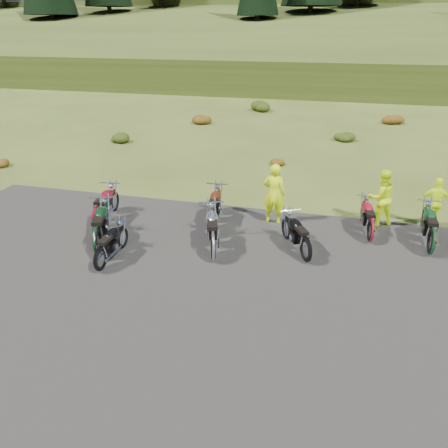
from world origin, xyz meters
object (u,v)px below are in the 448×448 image
(motorcycle_0, at_px, (102,271))
(motorcycle_3, at_px, (213,260))
(motorcycle_7, at_px, (428,255))
(person_middle, at_px, (274,195))

(motorcycle_0, xyz_separation_m, motorcycle_3, (2.63, 1.25, 0.00))
(motorcycle_0, relative_size, motorcycle_7, 0.86)
(motorcycle_0, bearing_deg, motorcycle_3, -64.99)
(motorcycle_0, height_order, motorcycle_7, motorcycle_7)
(motorcycle_7, relative_size, person_middle, 1.13)
(motorcycle_7, bearing_deg, motorcycle_3, 108.67)
(motorcycle_0, distance_m, person_middle, 5.63)
(motorcycle_3, bearing_deg, person_middle, -40.71)
(motorcycle_3, distance_m, motorcycle_7, 5.94)
(motorcycle_3, bearing_deg, motorcycle_0, 97.70)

